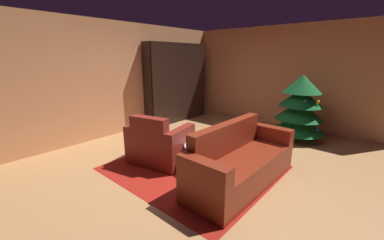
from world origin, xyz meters
TOP-DOWN VIEW (x-y plane):
  - ground_plane at (0.00, 0.00)m, footprint 7.84×7.84m
  - wall_back at (0.00, 3.30)m, footprint 5.33×0.06m
  - wall_left at (-2.64, 0.00)m, footprint 0.06×6.66m
  - area_rug at (0.01, -0.27)m, footprint 2.54×2.30m
  - bookshelf_unit at (-2.38, 1.91)m, footprint 0.37×2.12m
  - armchair_red at (-0.62, -0.48)m, footprint 1.14×0.97m
  - couch_red at (0.84, -0.18)m, footprint 0.76×2.01m
  - coffee_table at (0.20, -0.15)m, footprint 0.76×0.76m
  - book_stack_on_table at (0.16, -0.17)m, footprint 0.22×0.15m
  - bottle_on_table at (0.29, -0.33)m, footprint 0.08×0.08m
  - decorated_tree at (0.83, 2.40)m, footprint 1.14×1.14m

SIDE VIEW (x-z plane):
  - ground_plane at x=0.00m, z-range 0.00..0.00m
  - area_rug at x=0.01m, z-range 0.00..0.01m
  - couch_red at x=0.84m, z-range -0.13..0.75m
  - armchair_red at x=-0.62m, z-range -0.13..0.76m
  - coffee_table at x=0.20m, z-range 0.18..0.60m
  - book_stack_on_table at x=0.16m, z-range 0.42..0.48m
  - bottle_on_table at x=0.29m, z-range 0.40..0.65m
  - decorated_tree at x=0.83m, z-range 0.01..1.46m
  - bookshelf_unit at x=-2.38m, z-range 0.00..2.19m
  - wall_back at x=0.00m, z-range 0.00..2.61m
  - wall_left at x=-2.64m, z-range 0.00..2.61m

